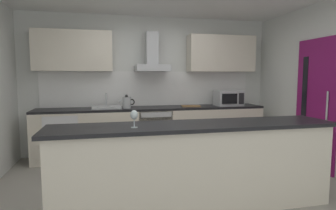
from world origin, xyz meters
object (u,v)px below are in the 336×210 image
Objects in this scene: microwave at (228,98)px; sink at (107,107)px; range_hood at (152,59)px; kettle at (127,102)px; chopping_board at (191,106)px; refrigerator at (63,137)px; oven at (154,131)px; wine_glass at (134,115)px.

sink is at bearing 179.04° from microwave.
sink is at bearing -172.01° from range_hood.
kettle is 1.21m from chopping_board.
chopping_board is (1.55, -0.03, -0.02)m from sink.
refrigerator is 1.70× the size of sink.
kettle is 0.40× the size of range_hood.
oven is at bearing 178.91° from microwave.
microwave is at bearing -6.13° from range_hood.
sink is 1.47× the size of chopping_board.
range_hood is (0.84, 0.12, 0.86)m from sink.
microwave is 3.05m from wine_glass.
refrigerator is 1.24m from kettle.
range_hood is (0.49, 0.16, 0.78)m from kettle.
microwave reaches higher than kettle.
chopping_board is at bearing -12.20° from range_hood.
microwave is 1.00× the size of sink.
oven is at bearing 0.10° from refrigerator.
range_hood is 2.57m from wine_glass.
wine_glass is (-0.60, -2.27, 0.62)m from oven.
range_hood is at bearing 7.99° from sink.
oven is at bearing -0.75° from sink.
wine_glass is at bearing -92.75° from kettle.
sink is (-0.84, 0.01, 0.47)m from oven.
refrigerator is 1.70× the size of microwave.
range_hood is at bearing 18.31° from kettle.
chopping_board is (0.71, -0.02, 0.45)m from oven.
oven is 4.50× the size of wine_glass.
microwave is 1.47× the size of chopping_board.
range_hood is at bearing 75.95° from wine_glass.
chopping_board is at bearing 179.68° from microwave.
oven is at bearing 178.08° from chopping_board.
chopping_board is at bearing 59.76° from wine_glass.
range_hood is at bearing 4.75° from refrigerator.
chopping_board is (0.71, -0.15, -0.88)m from range_hood.
microwave reaches higher than chopping_board.
sink reaches higher than wine_glass.
refrigerator is at bearing -178.95° from sink.
kettle is (0.35, -0.04, 0.08)m from sink.
microwave is (1.47, -0.03, 0.59)m from oven.
range_hood is 4.05× the size of wine_glass.
refrigerator is (-1.59, -0.00, -0.03)m from oven.
microwave reaches higher than wine_glass.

